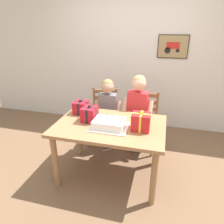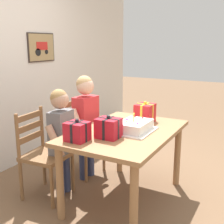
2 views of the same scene
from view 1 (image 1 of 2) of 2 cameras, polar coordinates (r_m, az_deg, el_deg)
The scene contains 11 objects.
ground_plane at distance 2.91m, azimuth -0.52°, elevation -16.75°, with size 20.00×20.00×0.00m, color brown.
back_wall at distance 3.94m, azimuth 6.13°, elevation 14.72°, with size 6.40×0.11×2.60m.
dining_table at distance 2.55m, azimuth -0.57°, elevation -5.54°, with size 1.33×0.89×0.75m.
birthday_cake at distance 2.40m, azimuth -0.81°, elevation -3.34°, with size 0.44×0.34×0.19m.
gift_box_red_large at distance 2.57m, azimuth -6.25°, elevation -0.56°, with size 0.18×0.21×0.21m.
gift_box_beside_cake at distance 2.81m, azimuth -8.68°, elevation 1.31°, with size 0.18×0.19×0.20m.
gift_box_corner_small at distance 2.35m, azimuth 8.06°, elevation -2.72°, with size 0.21×0.19×0.23m.
chair_left at distance 3.39m, azimuth -2.38°, elevation -1.30°, with size 0.45×0.45×0.92m.
chair_right at distance 3.27m, azimuth 8.60°, elevation -2.48°, with size 0.44×0.44×0.92m.
child_older at distance 3.03m, azimuth 7.15°, elevation 1.22°, with size 0.46×0.27×1.23m.
child_younger at distance 3.13m, azimuth -1.18°, elevation 1.09°, with size 0.43×0.25×1.14m.
Camera 1 is at (0.59, -2.16, 1.86)m, focal length 32.85 mm.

